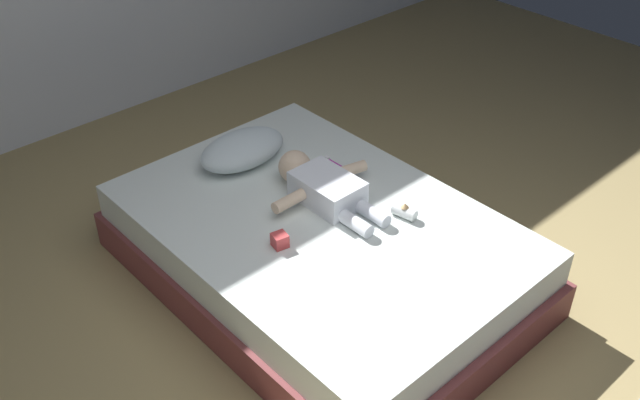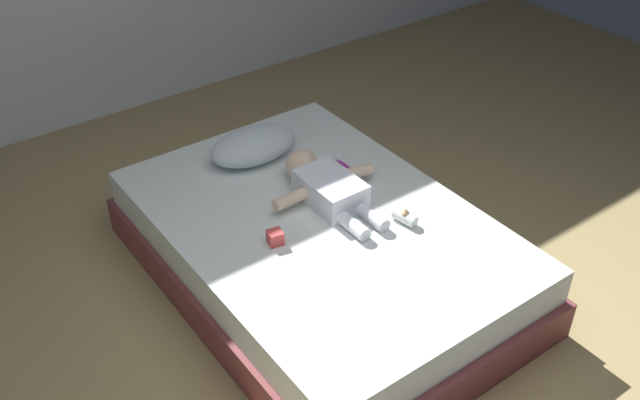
% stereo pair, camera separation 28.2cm
% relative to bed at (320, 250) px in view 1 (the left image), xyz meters
% --- Properties ---
extents(ground_plane, '(8.00, 8.00, 0.00)m').
position_rel_bed_xyz_m(ground_plane, '(-0.24, -0.77, -0.18)').
color(ground_plane, '#A18C5A').
extents(bed, '(1.33, 1.93, 0.37)m').
position_rel_bed_xyz_m(bed, '(0.00, 0.00, 0.00)').
color(bed, brown).
rests_on(bed, ground_plane).
extents(pillow, '(0.47, 0.29, 0.16)m').
position_rel_bed_xyz_m(pillow, '(0.03, 0.61, 0.27)').
color(pillow, silver).
rests_on(pillow, bed).
extents(baby, '(0.56, 0.65, 0.16)m').
position_rel_bed_xyz_m(baby, '(0.11, 0.12, 0.26)').
color(baby, white).
rests_on(baby, bed).
extents(toothbrush, '(0.02, 0.15, 0.02)m').
position_rel_bed_xyz_m(toothbrush, '(0.36, 0.28, 0.20)').
color(toothbrush, '#AE2EA2').
rests_on(toothbrush, bed).
extents(toy_block, '(0.07, 0.07, 0.06)m').
position_rel_bed_xyz_m(toy_block, '(-0.27, -0.03, 0.22)').
color(toy_block, '#CE4143').
rests_on(toy_block, bed).
extents(baby_bottle, '(0.08, 0.12, 0.08)m').
position_rel_bed_xyz_m(baby_bottle, '(0.29, -0.26, 0.22)').
color(baby_bottle, white).
rests_on(baby_bottle, bed).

